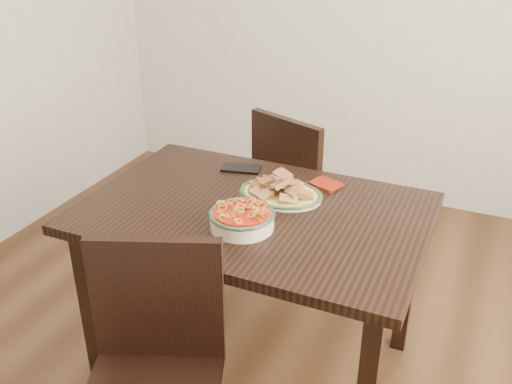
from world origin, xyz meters
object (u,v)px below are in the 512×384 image
at_px(chair_far, 299,187).
at_px(chair_near, 155,364).
at_px(dining_table, 254,229).
at_px(fish_plate, 281,187).
at_px(smartphone, 241,168).
at_px(noodle_bowl, 242,217).

height_order(chair_far, chair_near, same).
xyz_separation_m(dining_table, chair_near, (-0.05, -0.63, -0.16)).
distance_m(dining_table, chair_near, 0.66).
xyz_separation_m(dining_table, fish_plate, (0.06, 0.13, 0.13)).
bearing_deg(smartphone, dining_table, -69.22).
relative_size(chair_near, fish_plate, 2.71).
xyz_separation_m(chair_near, fish_plate, (0.11, 0.76, 0.30)).
height_order(chair_far, fish_plate, chair_far).
relative_size(chair_far, smartphone, 5.33).
xyz_separation_m(dining_table, smartphone, (-0.20, 0.30, 0.10)).
bearing_deg(fish_plate, chair_far, 102.74).
bearing_deg(fish_plate, smartphone, 145.87).
xyz_separation_m(chair_far, chair_near, (0.03, -1.36, 0.00)).
distance_m(dining_table, chair_far, 0.75).
height_order(chair_near, smartphone, chair_near).
bearing_deg(chair_far, noodle_bowl, 116.78).
height_order(chair_near, fish_plate, chair_near).
distance_m(chair_near, fish_plate, 0.83).
relative_size(dining_table, smartphone, 7.72).
height_order(dining_table, chair_far, chair_far).
bearing_deg(chair_far, dining_table, 116.46).
bearing_deg(chair_near, smartphone, 77.05).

